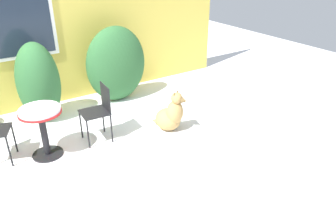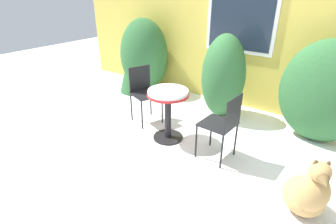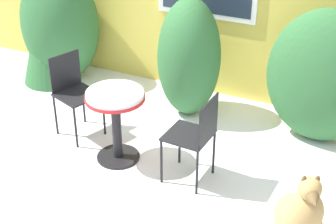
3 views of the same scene
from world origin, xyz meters
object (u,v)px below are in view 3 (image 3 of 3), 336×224
object	(u,v)px
patio_chair_near_table	(74,90)
dog	(301,214)
patio_table	(116,110)
patio_chair_far_side	(195,134)

from	to	relation	value
patio_chair_near_table	dog	distance (m)	2.67
patio_table	patio_chair_far_side	distance (m)	0.84
patio_chair_near_table	dog	world-z (taller)	patio_chair_near_table
patio_table	patio_chair_far_side	bearing A→B (deg)	-0.49
patio_table	patio_chair_near_table	world-z (taller)	patio_chair_near_table
patio_chair_near_table	patio_chair_far_side	bearing A→B (deg)	-79.14
patio_chair_far_side	dog	xyz separation A→B (m)	(1.08, -0.37, -0.25)
patio_chair_far_side	patio_chair_near_table	bearing A→B (deg)	-96.26
patio_table	patio_chair_near_table	xyz separation A→B (m)	(-0.66, 0.25, -0.05)
patio_table	patio_chair_far_side	xyz separation A→B (m)	(0.84, -0.01, -0.05)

